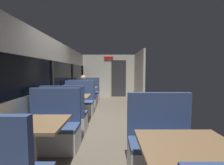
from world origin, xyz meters
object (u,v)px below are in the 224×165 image
Objects in this scene: bench_mid_window_facing_entry at (79,105)px; bench_far_window_facing_entry at (89,94)px; dining_table_mid_window at (73,99)px; dining_table_front_aisle at (187,155)px; bench_front_aisle_facing_entry at (162,148)px; dining_table_near_window at (32,129)px; bench_near_window_facing_entry at (53,131)px; bench_far_window_facing_end at (83,100)px; bench_mid_window_facing_end at (65,118)px; dining_table_far_window at (86,90)px; seated_passenger at (83,94)px.

bench_far_window_facing_entry is at bearing 90.00° from bench_mid_window_facing_entry.
dining_table_mid_window and dining_table_front_aisle have the same top height.
bench_far_window_facing_entry is 5.15m from bench_front_aisle_facing_entry.
dining_table_near_window is 4.94m from bench_far_window_facing_entry.
bench_far_window_facing_end is (0.00, 2.84, 0.00)m from bench_near_window_facing_entry.
dining_table_near_window is at bearing -90.00° from bench_far_window_facing_end.
dining_table_front_aisle is at bearing -48.42° from bench_mid_window_facing_end.
seated_passenger is (0.00, -0.63, -0.10)m from dining_table_far_window.
dining_table_mid_window is 3.25m from dining_table_front_aisle.
bench_front_aisle_facing_entry is (1.79, 0.10, -0.31)m from dining_table_near_window.
bench_far_window_facing_entry is at bearing 110.32° from bench_front_aisle_facing_entry.
seated_passenger is (0.00, -1.33, 0.21)m from bench_far_window_facing_entry.
bench_mid_window_facing_entry is 2.12m from bench_far_window_facing_entry.
bench_mid_window_facing_end is at bearing 90.00° from bench_near_window_facing_entry.
dining_table_far_window is (0.00, 2.82, 0.31)m from bench_mid_window_facing_end.
dining_table_far_window is 0.82× the size of bench_front_aisle_facing_entry.
dining_table_far_window is (0.00, 3.53, 0.31)m from bench_near_window_facing_entry.
dining_table_far_window is 0.77m from bench_far_window_facing_entry.
bench_near_window_facing_entry and bench_mid_window_facing_end have the same top height.
bench_mid_window_facing_end and bench_mid_window_facing_entry have the same top height.
seated_passenger is (0.00, 0.79, 0.21)m from bench_mid_window_facing_entry.
dining_table_mid_window is at bearing 90.00° from dining_table_near_window.
dining_table_far_window is at bearing 113.41° from bench_front_aisle_facing_entry.
dining_table_near_window is 1.45m from bench_mid_window_facing_end.
bench_front_aisle_facing_entry is (1.79, -4.83, 0.00)m from bench_far_window_facing_entry.
seated_passenger is at bearing -90.00° from dining_table_far_window.
dining_table_far_window is 4.52m from bench_front_aisle_facing_entry.
bench_far_window_facing_end is at bearing -90.00° from dining_table_far_window.
seated_passenger reaches higher than bench_near_window_facing_entry.
dining_table_front_aisle is (1.79, -1.30, 0.31)m from bench_near_window_facing_entry.
bench_far_window_facing_entry is (0.00, 3.52, 0.00)m from bench_mid_window_facing_end.
bench_far_window_facing_entry is 5.82m from dining_table_front_aisle.
dining_table_front_aisle is (1.79, -5.53, 0.31)m from bench_far_window_facing_entry.
bench_far_window_facing_entry is at bearing 90.00° from bench_far_window_facing_end.
bench_near_window_facing_entry is 1.00× the size of bench_mid_window_facing_end.
bench_far_window_facing_entry is 0.87× the size of seated_passenger.
dining_table_front_aisle is at bearing -35.98° from bench_near_window_facing_entry.
dining_table_mid_window is at bearing 131.58° from bench_front_aisle_facing_entry.
bench_mid_window_facing_entry is (0.00, 1.40, 0.00)m from bench_mid_window_facing_end.
dining_table_near_window is 1.89m from dining_table_front_aisle.
bench_mid_window_facing_entry is at bearing -90.00° from seated_passenger.
dining_table_front_aisle is (1.79, -2.02, 0.31)m from bench_mid_window_facing_end.
bench_far_window_facing_end is at bearing 90.00° from dining_table_mid_window.
seated_passenger reaches higher than dining_table_mid_window.
bench_front_aisle_facing_entry reaches higher than dining_table_near_window.
bench_mid_window_facing_end is (0.00, 0.72, 0.00)m from bench_near_window_facing_entry.
bench_near_window_facing_entry reaches higher than dining_table_mid_window.
bench_near_window_facing_entry and bench_far_window_facing_entry have the same top height.
bench_mid_window_facing_entry is at bearing 117.65° from dining_table_front_aisle.
seated_passenger is (0.00, 1.49, -0.10)m from dining_table_mid_window.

